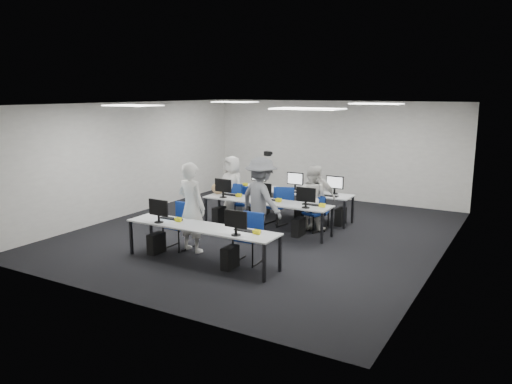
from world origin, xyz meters
The scene contains 23 objects.
room centered at (0.00, 0.00, 1.50)m, with size 9.00×9.02×3.00m.
ceiling_panels centered at (0.00, 0.00, 2.98)m, with size 5.20×4.60×0.02m.
desk_front centered at (0.00, -2.40, 0.68)m, with size 3.20×0.70×0.73m.
desk_mid centered at (0.00, 0.20, 0.68)m, with size 3.20×0.70×0.73m.
desk_back centered at (0.00, 1.60, 0.68)m, with size 3.20×0.70×0.73m.
equipment_front centered at (-0.19, -2.42, 0.36)m, with size 2.51×0.41×1.19m.
equipment_mid centered at (-0.19, 0.18, 0.36)m, with size 2.91×0.41×1.19m.
equipment_back centered at (0.19, 1.62, 0.36)m, with size 2.91×0.41×1.19m.
chair_0 centered at (-0.97, -1.89, 0.30)m, with size 0.49×0.53×0.96m.
chair_1 centered at (0.78, -1.92, 0.30)m, with size 0.49×0.53×0.96m.
chair_2 centered at (-0.96, 0.78, 0.27)m, with size 0.54×0.56×0.86m.
chair_3 centered at (-0.06, 0.84, 0.28)m, with size 0.51×0.55×0.90m.
chair_4 centered at (0.97, 0.78, 0.26)m, with size 0.53×0.55×0.83m.
chair_5 centered at (-1.18, 0.94, 0.30)m, with size 0.52×0.56×0.95m.
chair_6 centered at (0.11, 1.04, 0.31)m, with size 0.61×0.64×0.97m.
chair_7 centered at (1.04, 0.96, 0.26)m, with size 0.47×0.50×0.82m.
handbag centered at (-1.45, 0.31, 0.87)m, with size 0.35×0.22×0.28m, color olive.
student_0 centered at (-0.60, -1.91, 0.94)m, with size 0.68×0.45×1.87m, color beige.
student_1 centered at (0.87, 0.87, 0.77)m, with size 0.75×0.58×1.54m, color beige.
student_2 centered at (-1.40, 0.88, 0.82)m, with size 0.80×0.52×1.63m, color beige.
student_3 centered at (0.94, 0.99, 0.77)m, with size 0.91×0.38×1.55m, color beige.
photographer centered at (0.27, -0.53, 0.94)m, with size 1.21×0.70×1.87m, color slate.
dslr_camera centered at (0.33, -0.36, 1.94)m, with size 0.14×0.18×0.10m, color black.
Camera 1 is at (5.53, -9.90, 3.28)m, focal length 35.00 mm.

